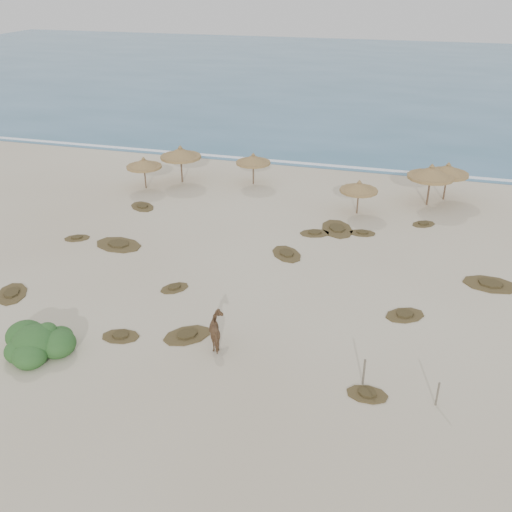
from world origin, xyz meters
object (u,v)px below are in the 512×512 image
object	(u,v)px
palapa_1	(181,153)
bush	(37,343)
palapa_0	(144,164)
horse	(218,331)

from	to	relation	value
palapa_1	bush	world-z (taller)	palapa_1
palapa_0	bush	bearing A→B (deg)	-77.29
horse	palapa_1	bearing A→B (deg)	-91.25
palapa_0	palapa_1	xyz separation A→B (m)	(2.14, 2.09, 0.37)
palapa_1	bush	bearing A→B (deg)	-83.73
palapa_1	bush	distance (m)	22.79
palapa_1	palapa_0	bearing A→B (deg)	-135.69
horse	bush	distance (m)	7.92
horse	palapa_0	bearing A→B (deg)	-83.66
palapa_0	horse	size ratio (longest dim) A/B	1.75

